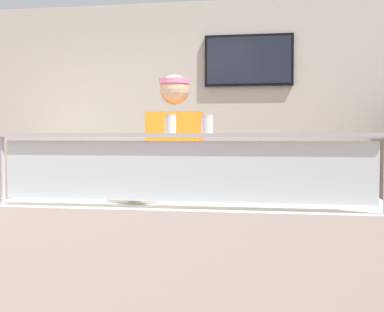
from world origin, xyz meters
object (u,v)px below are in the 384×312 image
object	(u,v)px
worker_figure	(175,181)
pizza_server	(147,194)
parmesan_shaker	(170,125)
pepper_flake_shaker	(207,125)
pizza_tray	(144,197)
pizza_box_stack	(59,162)

from	to	relation	value
worker_figure	pizza_server	bearing A→B (deg)	-94.10
parmesan_shaker	pepper_flake_shaker	distance (m)	0.19
pizza_tray	pepper_flake_shaker	size ratio (longest dim) A/B	4.76
pepper_flake_shaker	worker_figure	xyz separation A→B (m)	(-0.36, 0.95, -0.38)
pizza_tray	worker_figure	world-z (taller)	worker_figure
pizza_tray	pepper_flake_shaker	bearing A→B (deg)	-38.88
worker_figure	pepper_flake_shaker	bearing A→B (deg)	-69.40
pizza_box_stack	pepper_flake_shaker	bearing A→B (deg)	-50.30
parmesan_shaker	pizza_server	bearing A→B (deg)	123.26
pizza_server	pepper_flake_shaker	size ratio (longest dim) A/B	3.06
pizza_tray	worker_figure	xyz separation A→B (m)	(0.07, 0.61, 0.04)
pizza_box_stack	pizza_server	bearing A→B (deg)	-52.94
worker_figure	pizza_box_stack	world-z (taller)	worker_figure
pizza_server	worker_figure	xyz separation A→B (m)	(0.04, 0.63, 0.02)
worker_figure	pizza_box_stack	size ratio (longest dim) A/B	3.59
pepper_flake_shaker	worker_figure	size ratio (longest dim) A/B	0.05
parmesan_shaker	pizza_box_stack	xyz separation A→B (m)	(-1.56, 2.11, -0.32)
pepper_flake_shaker	worker_figure	distance (m)	1.08
parmesan_shaker	pizza_box_stack	size ratio (longest dim) A/B	0.20
pizza_tray	worker_figure	size ratio (longest dim) A/B	0.25
parmesan_shaker	worker_figure	bearing A→B (deg)	99.91
pizza_tray	pizza_box_stack	size ratio (longest dim) A/B	0.89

